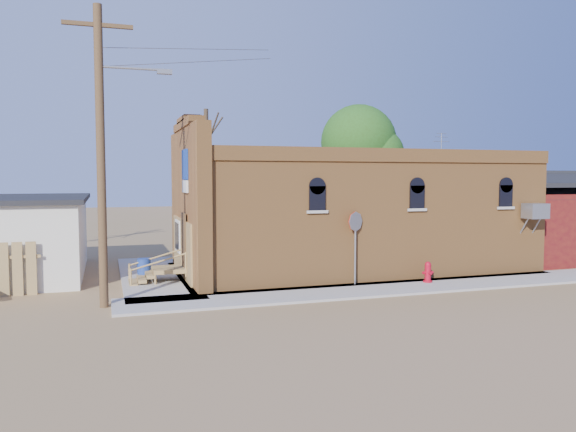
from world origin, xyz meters
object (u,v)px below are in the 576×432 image
object	(u,v)px
utility_pole	(103,149)
fire_hydrant	(428,272)
stop_sign	(355,229)
brick_bar	(345,215)
trash_barrel	(144,269)

from	to	relation	value
utility_pole	fire_hydrant	xyz separation A→B (m)	(11.27, 0.13, -4.32)
stop_sign	brick_bar	bearing A→B (deg)	68.44
fire_hydrant	stop_sign	size ratio (longest dim) A/B	0.29
brick_bar	fire_hydrant	xyz separation A→B (m)	(1.48, -4.17, -1.88)
brick_bar	utility_pole	size ratio (longest dim) A/B	1.82
brick_bar	stop_sign	world-z (taller)	brick_bar
brick_bar	fire_hydrant	size ratio (longest dim) A/B	21.49
brick_bar	fire_hydrant	distance (m)	4.81
brick_bar	trash_barrel	world-z (taller)	brick_bar
stop_sign	trash_barrel	size ratio (longest dim) A/B	3.43
utility_pole	fire_hydrant	size ratio (longest dim) A/B	11.79
stop_sign	trash_barrel	world-z (taller)	stop_sign
utility_pole	stop_sign	xyz separation A→B (m)	(8.55, 0.60, -2.67)
utility_pole	fire_hydrant	bearing A→B (deg)	0.65
utility_pole	trash_barrel	world-z (taller)	utility_pole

